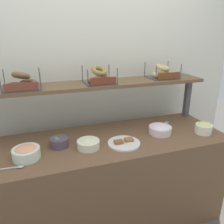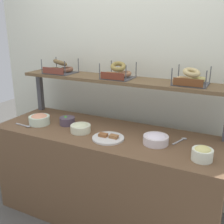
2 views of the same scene
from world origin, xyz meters
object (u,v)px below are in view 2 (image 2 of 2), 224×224
object	(u,v)px
bowl_cream_cheese	(156,139)
bowl_potato_salad	(81,128)
serving_spoon_near_plate	(181,140)
bagel_basket_plain	(191,79)
bagel_basket_everything	(118,73)
serving_plate_white	(108,138)
bowl_egg_salad	(202,153)
bagel_basket_cinnamon_raisin	(60,68)
serving_spoon_by_edge	(25,126)
bowl_lox_spread	(39,119)
bowl_veggie_mix	(67,121)

from	to	relation	value
bowl_cream_cheese	bowl_potato_salad	size ratio (longest dim) A/B	1.14
serving_spoon_near_plate	bagel_basket_plain	world-z (taller)	bagel_basket_plain
bagel_basket_everything	bagel_basket_plain	xyz separation A→B (m)	(0.64, 0.03, -0.00)
serving_plate_white	bagel_basket_everything	distance (m)	0.61
bowl_egg_salad	bagel_basket_cinnamon_raisin	size ratio (longest dim) A/B	0.51
bowl_egg_salad	serving_spoon_by_edge	xyz separation A→B (m)	(-1.56, -0.05, -0.04)
bowl_lox_spread	serving_plate_white	world-z (taller)	bowl_lox_spread
bowl_cream_cheese	bowl_potato_salad	bearing A→B (deg)	-175.21
bowl_veggie_mix	bagel_basket_everything	xyz separation A→B (m)	(0.40, 0.25, 0.44)
bowl_egg_salad	bagel_basket_plain	world-z (taller)	bagel_basket_plain
serving_spoon_by_edge	bowl_egg_salad	bearing A→B (deg)	1.96
serving_spoon_near_plate	bagel_basket_everything	distance (m)	0.81
bowl_veggie_mix	serving_spoon_by_edge	xyz separation A→B (m)	(-0.32, -0.21, -0.03)
bowl_lox_spread	bagel_basket_cinnamon_raisin	bearing A→B (deg)	88.09
bowl_cream_cheese	bowl_egg_salad	bearing A→B (deg)	-17.53
bowl_potato_salad	bagel_basket_everything	bearing A→B (deg)	61.13
bowl_veggie_mix	bagel_basket_everything	bearing A→B (deg)	31.66
bowl_cream_cheese	bagel_basket_everything	xyz separation A→B (m)	(-0.47, 0.29, 0.44)
bowl_lox_spread	bagel_basket_everything	distance (m)	0.85
serving_plate_white	serving_spoon_by_edge	xyz separation A→B (m)	(-0.82, -0.09, -0.00)
bowl_cream_cheese	bagel_basket_plain	distance (m)	0.56
bowl_cream_cheese	bowl_lox_spread	size ratio (longest dim) A/B	1.03
bowl_potato_salad	serving_spoon_by_edge	size ratio (longest dim) A/B	0.96
bowl_potato_salad	bagel_basket_everything	size ratio (longest dim) A/B	0.66
bowl_veggie_mix	bowl_potato_salad	distance (m)	0.23
bowl_egg_salad	serving_spoon_near_plate	bearing A→B (deg)	127.17
bowl_potato_salad	bowl_cream_cheese	bearing A→B (deg)	4.79
bagel_basket_cinnamon_raisin	bowl_cream_cheese	bearing A→B (deg)	-14.50
serving_spoon_by_edge	bagel_basket_everything	size ratio (longest dim) A/B	0.68
bowl_lox_spread	bowl_potato_salad	size ratio (longest dim) A/B	1.10
bowl_lox_spread	serving_spoon_by_edge	distance (m)	0.14
bagel_basket_everything	bowl_veggie_mix	bearing A→B (deg)	-148.34
serving_plate_white	bagel_basket_plain	bearing A→B (deg)	36.32
bowl_cream_cheese	serving_plate_white	world-z (taller)	bowl_cream_cheese
bowl_egg_salad	bowl_cream_cheese	bearing A→B (deg)	162.47
bowl_cream_cheese	bowl_veggie_mix	world-z (taller)	bowl_cream_cheese
bagel_basket_everything	serving_spoon_near_plate	bearing A→B (deg)	-12.71
bowl_veggie_mix	serving_spoon_near_plate	xyz separation A→B (m)	(1.04, 0.10, -0.03)
serving_spoon_near_plate	bagel_basket_cinnamon_raisin	bearing A→B (deg)	173.84
bowl_cream_cheese	bagel_basket_cinnamon_raisin	size ratio (longest dim) A/B	0.70
bowl_cream_cheese	bagel_basket_plain	size ratio (longest dim) A/B	0.72
bowl_veggie_mix	serving_plate_white	distance (m)	0.51
bowl_egg_salad	bowl_veggie_mix	bearing A→B (deg)	172.65
bowl_egg_salad	bagel_basket_everything	distance (m)	1.03
bagel_basket_plain	bagel_basket_everything	bearing A→B (deg)	-177.76
serving_spoon_near_plate	bagel_basket_everything	bearing A→B (deg)	167.29
serving_spoon_by_edge	bowl_lox_spread	bearing A→B (deg)	54.63
bagel_basket_plain	bowl_egg_salad	bearing A→B (deg)	-65.16
bowl_cream_cheese	serving_spoon_near_plate	bearing A→B (deg)	41.19
bagel_basket_everything	bagel_basket_plain	size ratio (longest dim) A/B	0.96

